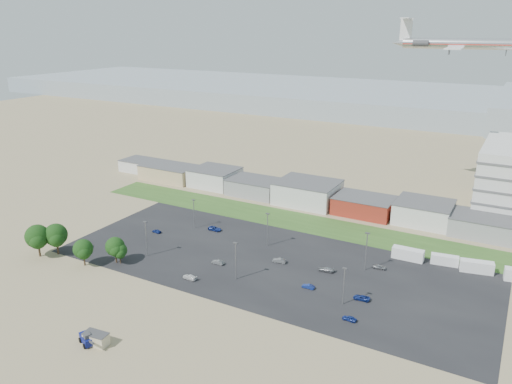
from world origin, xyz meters
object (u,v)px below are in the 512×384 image
Objects in this scene: parked_car_2 at (349,318)px; parked_car_8 at (380,267)px; airliner at (460,44)px; box_trailer_a at (408,254)px; parked_car_3 at (190,277)px; parked_car_7 at (279,260)px; parked_car_9 at (215,229)px; parked_car_0 at (362,298)px; parked_car_1 at (308,286)px; parked_car_12 at (326,269)px; tree_far_left at (38,239)px; parked_car_5 at (157,231)px; parked_car_4 at (218,262)px; portable_shed at (96,339)px; telehandler at (86,338)px.

parked_car_8 is at bearing -174.48° from parked_car_2.
parked_car_2 is at bearing -95.52° from airliner.
parked_car_3 is at bearing -140.60° from box_trailer_a.
parked_car_7 is 30.51m from parked_car_9.
airliner is at bearing 173.02° from parked_car_0.
parked_car_12 reaches higher than parked_car_1.
tree_far_left is at bearing 140.76° from parked_car_9.
parked_car_1 is 10.74m from parked_car_12.
tree_far_left is 3.43× the size of parked_car_5.
parked_car_12 is (28.07, 10.48, 0.01)m from parked_car_4.
parked_car_7 reaches higher than parked_car_2.
portable_shed is 61.53m from parked_car_0.
box_trailer_a reaches higher than portable_shed.
parked_car_4 is (-41.32, 9.15, 0.03)m from parked_car_2.
parked_car_3 is at bearing 117.86° from parked_car_8.
parked_car_7 is (-26.76, 18.30, 0.08)m from parked_car_2.
airliner reaches higher than parked_car_9.
airliner is 107.28m from parked_car_9.
telehandler reaches higher than portable_shed.
portable_shed is 55.06m from parked_car_2.
parked_car_2 is 0.85× the size of parked_car_7.
airliner is 114.00m from parked_car_2.
parked_car_4 reaches higher than parked_car_1.
parked_car_9 reaches higher than parked_car_1.
telehandler reaches higher than parked_car_7.
airliner is 105.41m from parked_car_0.
tree_far_left is at bearing -133.57° from airliner.
telehandler is 56.35m from parked_car_7.
box_trailer_a is (47.46, 71.99, 0.29)m from portable_shed.
parked_car_8 reaches higher than parked_car_5.
box_trailer_a is 2.15× the size of parked_car_0.
parked_car_5 is 43.95m from parked_car_7.
parked_car_5 is 0.76× the size of parked_car_12.
parked_car_1 is 16.51m from parked_car_2.
box_trailer_a is 53.87m from parked_car_4.
airliner is (46.17, 133.02, 55.80)m from portable_shed.
tree_far_left is 47.22m from parked_car_3.
box_trailer_a is at bearing 146.89° from parked_car_1.
portable_shed is at bearing -123.99° from box_trailer_a.
parked_car_8 reaches higher than parked_car_2.
parked_car_12 is at bearing 117.36° from parked_car_8.
portable_shed is 86.22m from box_trailer_a.
portable_shed is 1.19× the size of parked_car_9.
parked_car_12 is at bearing 109.10° from parked_car_4.
portable_shed is at bearing 33.48° from parked_car_5.
portable_shed is 61.52m from parked_car_12.
telehandler is at bearing -49.73° from parked_car_0.
parked_car_5 is at bearing -165.89° from box_trailer_a.
parked_car_0 reaches higher than parked_car_1.
airliner is 102.83m from parked_car_7.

